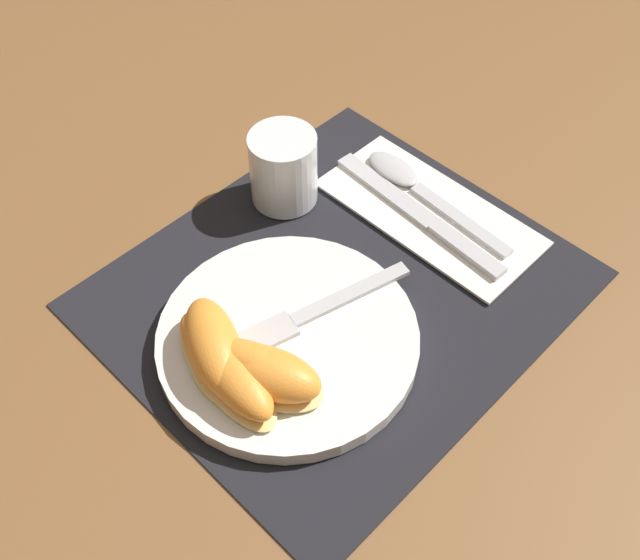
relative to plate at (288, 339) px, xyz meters
The scene contains 12 objects.
ground_plane 0.08m from the plate, 10.07° to the left, with size 3.00×3.00×0.00m, color brown.
placemat 0.08m from the plate, 10.07° to the left, with size 0.41×0.36×0.00m.
plate is the anchor object (origin of this frame).
juice_glass 0.19m from the plate, 47.28° to the left, with size 0.07×0.07×0.08m.
napkin 0.21m from the plate, ahead, with size 0.11×0.23×0.00m.
knife 0.20m from the plate, ahead, with size 0.03×0.22×0.01m.
spoon 0.23m from the plate, 13.01° to the left, with size 0.04×0.19×0.01m.
fork 0.02m from the plate, 10.42° to the left, with size 0.19×0.07×0.00m.
citrus_wedge_0 0.07m from the plate, 157.56° to the left, with size 0.09×0.11×0.04m.
citrus_wedge_1 0.07m from the plate, behind, with size 0.07×0.14×0.04m.
citrus_wedge_2 0.06m from the plate, 163.06° to the right, with size 0.07×0.10×0.04m.
citrus_wedge_3 0.06m from the plate, 149.98° to the right, with size 0.08×0.11×0.04m.
Camera 1 is at (-0.32, -0.30, 0.55)m, focal length 42.00 mm.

